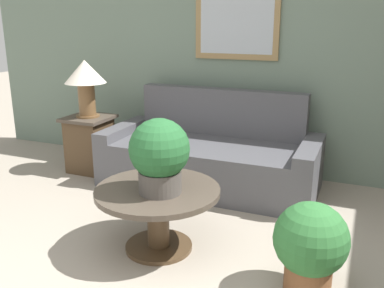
{
  "coord_description": "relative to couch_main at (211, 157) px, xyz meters",
  "views": [
    {
      "loc": [
        0.9,
        -1.3,
        1.66
      ],
      "look_at": [
        -0.48,
        1.99,
        0.6
      ],
      "focal_mm": 40.0,
      "sensor_mm": 36.0,
      "label": 1
    }
  ],
  "objects": [
    {
      "name": "couch_main",
      "position": [
        0.0,
        0.0,
        0.0
      ],
      "size": [
        2.15,
        0.93,
        0.95
      ],
      "color": "#4C4C51",
      "rests_on": "ground_plane"
    },
    {
      "name": "wall_back",
      "position": [
        0.52,
        0.59,
        1.01
      ],
      "size": [
        7.38,
        0.09,
        2.6
      ],
      "color": "slate",
      "rests_on": "ground_plane"
    },
    {
      "name": "coffee_table",
      "position": [
        0.09,
        -1.36,
        0.05
      ],
      "size": [
        0.91,
        0.91,
        0.48
      ],
      "color": "#4C3823",
      "rests_on": "ground_plane"
    },
    {
      "name": "potted_plant_on_table",
      "position": [
        0.14,
        -1.41,
        0.46
      ],
      "size": [
        0.42,
        0.42,
        0.53
      ],
      "color": "#4C4742",
      "rests_on": "coffee_table"
    },
    {
      "name": "side_table",
      "position": [
        -1.39,
        -0.12,
        0.02
      ],
      "size": [
        0.48,
        0.48,
        0.62
      ],
      "color": "#4C3823",
      "rests_on": "ground_plane"
    },
    {
      "name": "table_lamp",
      "position": [
        -1.39,
        -0.12,
        0.75
      ],
      "size": [
        0.44,
        0.44,
        0.61
      ],
      "color": "brown",
      "rests_on": "side_table"
    },
    {
      "name": "potted_plant_floor",
      "position": [
        1.19,
        -1.47,
        0.03
      ],
      "size": [
        0.46,
        0.46,
        0.6
      ],
      "color": "brown",
      "rests_on": "ground_plane"
    }
  ]
}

